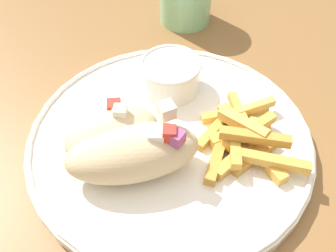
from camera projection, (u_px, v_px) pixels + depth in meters
The scene contains 6 objects.
table at pixel (174, 191), 0.50m from camera, with size 1.23×1.23×0.76m.
plate at pixel (168, 140), 0.44m from camera, with size 0.32×0.32×0.02m.
pita_sandwich_near at pixel (134, 152), 0.39m from camera, with size 0.15×0.09×0.07m.
pita_sandwich_far at pixel (112, 135), 0.41m from camera, with size 0.10×0.07×0.06m.
fries_pile at pixel (243, 137), 0.43m from camera, with size 0.13×0.13×0.04m.
sauce_ramekin at pixel (171, 74), 0.48m from camera, with size 0.08×0.08×0.04m.
Camera 1 is at (-0.13, -0.24, 1.11)m, focal length 42.00 mm.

